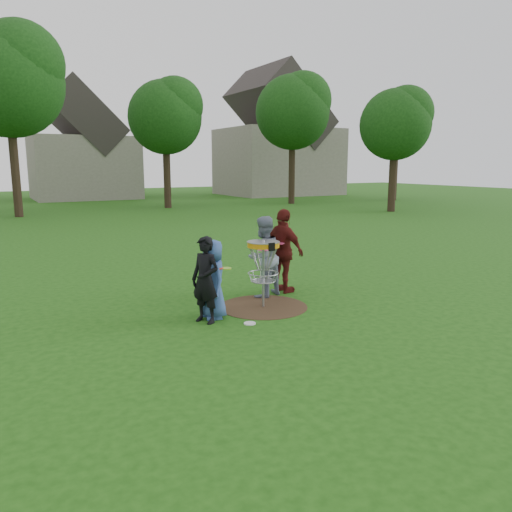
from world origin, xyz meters
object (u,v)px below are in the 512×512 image
player_black (205,280)px  player_grey (263,257)px  player_blue (213,279)px  disc_golf_basket (263,257)px  player_maroon (284,251)px

player_black → player_grey: player_grey is taller
player_blue → player_grey: 1.82m
player_blue → disc_golf_basket: 1.22m
player_blue → player_black: size_ratio=0.94×
player_blue → player_grey: size_ratio=0.85×
player_blue → player_grey: (1.59, 0.89, 0.14)m
player_grey → player_blue: bearing=9.7°
player_grey → player_maroon: size_ratio=0.93×
disc_golf_basket → player_blue: bearing=-171.7°
player_blue → disc_golf_basket: size_ratio=1.08×
player_black → player_maroon: 2.66m
player_blue → player_black: player_black is taller
player_black → disc_golf_basket: player_black is taller
player_blue → player_black: 0.30m
player_black → disc_golf_basket: bearing=76.4°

